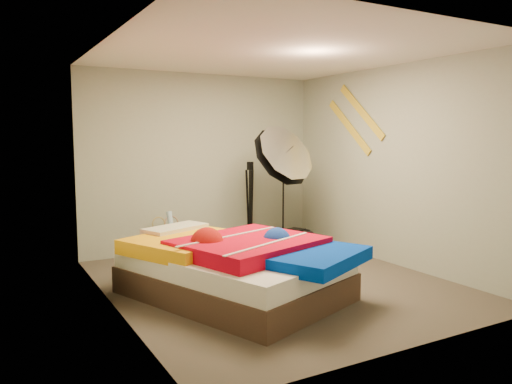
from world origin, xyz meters
TOP-DOWN VIEW (x-y plane):
  - floor at (0.00, 0.00)m, footprint 4.00×4.00m
  - ceiling at (0.00, 0.00)m, footprint 4.00×4.00m
  - wall_back at (0.00, 2.00)m, footprint 3.50×0.00m
  - wall_front at (0.00, -2.00)m, footprint 3.50×0.00m
  - wall_left at (-1.75, 0.00)m, footprint 0.00×4.00m
  - wall_right at (1.75, 0.00)m, footprint 0.00×4.00m
  - tote_bag at (-0.62, 1.90)m, footprint 0.41×0.21m
  - wrapping_roll at (-0.64, 1.54)m, footprint 0.14×0.20m
  - camera_case at (1.11, 1.27)m, footprint 0.32×0.28m
  - duffel_bag at (1.24, 1.25)m, footprint 0.45×0.39m
  - wall_stripe_upper at (1.73, 0.60)m, footprint 0.02×0.91m
  - wall_stripe_lower at (1.73, 0.85)m, footprint 0.02×0.91m
  - bed at (-0.61, -0.21)m, footprint 2.17×2.51m
  - photo_umbrella at (0.72, 1.03)m, footprint 1.04×0.74m
  - camera_tripod at (0.63, 1.73)m, footprint 0.09×0.09m

SIDE VIEW (x-z plane):
  - floor at x=0.00m, z-range 0.00..0.00m
  - duffel_bag at x=1.24m, z-range 0.00..0.24m
  - camera_case at x=1.11m, z-range 0.00..0.27m
  - tote_bag at x=-0.62m, z-range -0.01..0.40m
  - bed at x=-0.61m, z-range 0.00..0.62m
  - wrapping_roll at x=-0.64m, z-range 0.00..0.64m
  - camera_tripod at x=0.63m, z-range 0.09..1.35m
  - wall_back at x=0.00m, z-range -0.50..3.00m
  - wall_front at x=0.00m, z-range -0.50..3.00m
  - wall_left at x=-1.75m, z-range -0.75..3.25m
  - wall_right at x=1.75m, z-range -0.75..3.25m
  - photo_umbrella at x=0.72m, z-range 0.40..2.26m
  - wall_stripe_lower at x=1.73m, z-range 1.36..2.14m
  - wall_stripe_upper at x=1.73m, z-range 1.56..2.34m
  - ceiling at x=0.00m, z-range 2.50..2.50m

